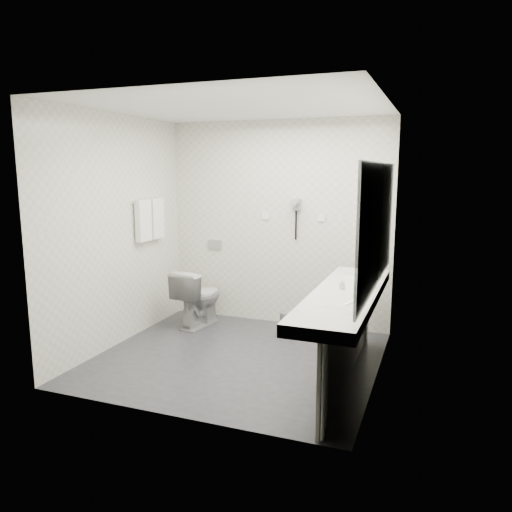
% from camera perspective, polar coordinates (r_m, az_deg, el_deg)
% --- Properties ---
extents(floor, '(2.80, 2.80, 0.00)m').
position_cam_1_polar(floor, '(5.17, -2.19, -11.70)').
color(floor, '#2D2D32').
rests_on(floor, ground).
extents(ceiling, '(2.80, 2.80, 0.00)m').
position_cam_1_polar(ceiling, '(4.84, -2.39, 16.97)').
color(ceiling, white).
rests_on(ceiling, wall_back).
extents(wall_back, '(2.80, 0.00, 2.80)m').
position_cam_1_polar(wall_back, '(6.06, 2.50, 3.73)').
color(wall_back, silver).
rests_on(wall_back, floor).
extents(wall_front, '(2.80, 0.00, 2.80)m').
position_cam_1_polar(wall_front, '(3.70, -10.12, -0.48)').
color(wall_front, silver).
rests_on(wall_front, floor).
extents(wall_left, '(0.00, 2.60, 2.60)m').
position_cam_1_polar(wall_left, '(5.54, -15.76, 2.77)').
color(wall_left, silver).
rests_on(wall_left, floor).
extents(wall_right, '(0.00, 2.60, 2.60)m').
position_cam_1_polar(wall_right, '(4.50, 14.38, 1.22)').
color(wall_right, silver).
rests_on(wall_right, floor).
extents(vanity_counter, '(0.55, 2.20, 0.10)m').
position_cam_1_polar(vanity_counter, '(4.43, 10.29, -4.70)').
color(vanity_counter, white).
rests_on(vanity_counter, floor).
extents(vanity_panel, '(0.03, 2.15, 0.75)m').
position_cam_1_polar(vanity_panel, '(4.56, 10.43, -9.90)').
color(vanity_panel, gray).
rests_on(vanity_panel, floor).
extents(vanity_post_near, '(0.06, 0.06, 0.75)m').
position_cam_1_polar(vanity_post_near, '(3.61, 7.85, -15.36)').
color(vanity_post_near, silver).
rests_on(vanity_post_near, floor).
extents(vanity_post_far, '(0.06, 0.06, 0.75)m').
position_cam_1_polar(vanity_post_far, '(5.53, 12.68, -6.38)').
color(vanity_post_far, silver).
rests_on(vanity_post_far, floor).
extents(mirror, '(0.02, 2.20, 1.05)m').
position_cam_1_polar(mirror, '(4.28, 13.99, 3.49)').
color(mirror, '#B2BCC6').
rests_on(mirror, wall_right).
extents(basin_near, '(0.40, 0.31, 0.05)m').
position_cam_1_polar(basin_near, '(3.81, 8.52, -6.56)').
color(basin_near, white).
rests_on(basin_near, vanity_counter).
extents(basin_far, '(0.40, 0.31, 0.05)m').
position_cam_1_polar(basin_far, '(5.05, 11.64, -2.53)').
color(basin_far, white).
rests_on(basin_far, vanity_counter).
extents(faucet_near, '(0.04, 0.04, 0.15)m').
position_cam_1_polar(faucet_near, '(3.75, 11.48, -5.49)').
color(faucet_near, silver).
rests_on(faucet_near, vanity_counter).
extents(faucet_far, '(0.04, 0.04, 0.15)m').
position_cam_1_polar(faucet_far, '(5.01, 13.88, -1.67)').
color(faucet_far, silver).
rests_on(faucet_far, vanity_counter).
extents(soap_bottle_a, '(0.06, 0.06, 0.09)m').
position_cam_1_polar(soap_bottle_a, '(4.49, 9.94, -3.23)').
color(soap_bottle_a, beige).
rests_on(soap_bottle_a, vanity_counter).
extents(soap_bottle_c, '(0.06, 0.06, 0.12)m').
position_cam_1_polar(soap_bottle_c, '(4.42, 11.52, -3.31)').
color(soap_bottle_c, beige).
rests_on(soap_bottle_c, vanity_counter).
extents(glass_left, '(0.08, 0.08, 0.12)m').
position_cam_1_polar(glass_left, '(4.62, 13.24, -2.83)').
color(glass_left, silver).
rests_on(glass_left, vanity_counter).
extents(toilet, '(0.49, 0.75, 0.71)m').
position_cam_1_polar(toilet, '(6.12, -6.70, -4.78)').
color(toilet, white).
rests_on(toilet, floor).
extents(flush_plate, '(0.18, 0.02, 0.12)m').
position_cam_1_polar(flush_plate, '(6.40, -4.81, 1.33)').
color(flush_plate, '#B2B5BA').
rests_on(flush_plate, wall_back).
extents(pedal_bin, '(0.24, 0.24, 0.28)m').
position_cam_1_polar(pedal_bin, '(5.75, 3.77, -7.98)').
color(pedal_bin, '#B2B5BA').
rests_on(pedal_bin, floor).
extents(bin_lid, '(0.20, 0.20, 0.02)m').
position_cam_1_polar(bin_lid, '(5.70, 3.79, -6.57)').
color(bin_lid, '#B2B5BA').
rests_on(bin_lid, pedal_bin).
extents(towel_rail, '(0.02, 0.62, 0.02)m').
position_cam_1_polar(towel_rail, '(5.94, -12.36, 6.28)').
color(towel_rail, silver).
rests_on(towel_rail, wall_left).
extents(towel_near, '(0.07, 0.24, 0.48)m').
position_cam_1_polar(towel_near, '(5.83, -12.94, 4.03)').
color(towel_near, white).
rests_on(towel_near, towel_rail).
extents(towel_far, '(0.07, 0.24, 0.48)m').
position_cam_1_polar(towel_far, '(6.07, -11.48, 4.31)').
color(towel_far, white).
rests_on(towel_far, towel_rail).
extents(dryer_cradle, '(0.10, 0.04, 0.14)m').
position_cam_1_polar(dryer_cradle, '(5.94, 4.74, 6.00)').
color(dryer_cradle, gray).
rests_on(dryer_cradle, wall_back).
extents(dryer_barrel, '(0.08, 0.14, 0.08)m').
position_cam_1_polar(dryer_barrel, '(5.87, 4.55, 6.24)').
color(dryer_barrel, gray).
rests_on(dryer_barrel, dryer_cradle).
extents(dryer_cord, '(0.02, 0.02, 0.35)m').
position_cam_1_polar(dryer_cord, '(5.95, 4.66, 3.58)').
color(dryer_cord, black).
rests_on(dryer_cord, dryer_cradle).
extents(switch_plate_a, '(0.09, 0.02, 0.09)m').
position_cam_1_polar(switch_plate_a, '(6.09, 1.13, 4.71)').
color(switch_plate_a, white).
rests_on(switch_plate_a, wall_back).
extents(switch_plate_b, '(0.09, 0.02, 0.09)m').
position_cam_1_polar(switch_plate_b, '(5.89, 7.58, 4.45)').
color(switch_plate_b, white).
rests_on(switch_plate_b, wall_back).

